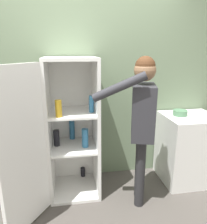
% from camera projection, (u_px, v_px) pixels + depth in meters
% --- Properties ---
extents(ground_plane, '(12.00, 12.00, 0.00)m').
position_uv_depth(ground_plane, '(94.00, 223.00, 2.27)').
color(ground_plane, '#4C4742').
extents(wall_back, '(7.00, 0.06, 2.55)m').
position_uv_depth(wall_back, '(84.00, 87.00, 2.85)').
color(wall_back, gray).
rests_on(wall_back, ground_plane).
extents(refrigerator, '(0.96, 1.09, 1.66)m').
position_uv_depth(refrigerator, '(64.00, 131.00, 2.53)').
color(refrigerator, white).
rests_on(refrigerator, ground_plane).
extents(person, '(0.74, 0.53, 1.68)m').
position_uv_depth(person, '(142.00, 114.00, 2.34)').
color(person, '#262628').
rests_on(person, ground_plane).
extents(counter, '(0.69, 0.62, 0.92)m').
position_uv_depth(counter, '(188.00, 148.00, 2.95)').
color(counter, white).
rests_on(counter, ground_plane).
extents(bowl, '(0.18, 0.18, 0.07)m').
position_uv_depth(bowl, '(180.00, 113.00, 2.83)').
color(bowl, '#517F5B').
rests_on(bowl, counter).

